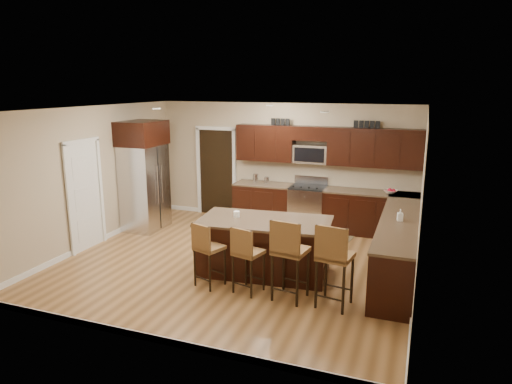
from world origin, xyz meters
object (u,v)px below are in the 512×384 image
at_px(island, 265,248).
at_px(refrigerator, 144,175).
at_px(stool_extra, 334,256).
at_px(stool_right, 289,251).
at_px(range, 308,207).
at_px(stool_left, 207,247).
at_px(stool_mid, 246,252).

relative_size(island, refrigerator, 0.96).
bearing_deg(stool_extra, stool_right, -171.82).
height_order(range, island, range).
relative_size(island, stool_left, 2.19).
bearing_deg(refrigerator, stool_extra, -26.22).
bearing_deg(stool_mid, range, 102.98).
distance_m(stool_left, refrigerator, 3.45).
bearing_deg(island, stool_extra, -38.68).
relative_size(stool_left, refrigerator, 0.44).
xyz_separation_m(stool_mid, refrigerator, (-3.23, 2.22, 0.55)).
bearing_deg(stool_extra, island, 155.11).
distance_m(island, refrigerator, 3.60).
relative_size(island, stool_right, 1.83).
distance_m(stool_right, refrigerator, 4.51).
height_order(island, refrigerator, refrigerator).
height_order(range, stool_right, stool_right).
bearing_deg(range, island, -91.47).
distance_m(range, stool_left, 3.60).
xyz_separation_m(range, refrigerator, (-3.30, -1.30, 0.73)).
relative_size(range, island, 0.49).
relative_size(stool_right, stool_extra, 1.00).
height_order(stool_right, stool_extra, same).
relative_size(stool_left, stool_right, 0.84).
bearing_deg(stool_mid, refrigerator, 159.58).
relative_size(range, stool_extra, 0.90).
bearing_deg(stool_extra, stool_left, -172.25).
height_order(stool_left, refrigerator, refrigerator).
xyz_separation_m(island, stool_mid, (-0.00, -0.84, 0.22)).
bearing_deg(stool_extra, stool_mid, -172.37).
bearing_deg(stool_mid, stool_right, 13.05).
bearing_deg(refrigerator, stool_mid, -34.56).
distance_m(stool_left, stool_right, 1.32).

